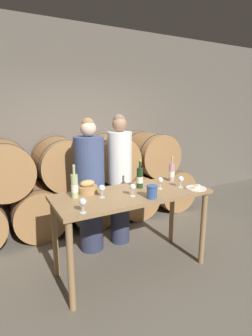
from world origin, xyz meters
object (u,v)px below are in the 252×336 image
at_px(wine_glass_far_right, 181,179).
at_px(wine_glass_right, 160,181).
at_px(person_right, 120,179).
at_px(bread_basket, 87,188).
at_px(blue_crock, 152,191).
at_px(wine_glass_center, 133,187).
at_px(wine_bottle_rose, 172,172).
at_px(wine_glass_left, 102,188).
at_px(person_left, 90,186).
at_px(wine_bottle_red, 140,178).
at_px(cheese_plate, 196,188).
at_px(wine_bottle_white, 75,186).
at_px(tasting_table, 132,203).
at_px(wine_glass_far_left, 83,202).

bearing_deg(wine_glass_far_right, wine_glass_right, 163.51).
distance_m(person_right, bread_basket, 0.75).
bearing_deg(wine_glass_right, person_right, 104.29).
height_order(blue_crock, wine_glass_center, blue_crock).
xyz_separation_m(wine_bottle_rose, wine_glass_left, (-1.03, -0.16, -0.02)).
bearing_deg(person_left, person_right, 0.01).
distance_m(person_left, wine_glass_left, 0.68).
xyz_separation_m(wine_bottle_red, blue_crock, (-0.08, -0.37, -0.05)).
bearing_deg(cheese_plate, wine_bottle_rose, 96.61).
bearing_deg(blue_crock, wine_bottle_white, 150.34).
xyz_separation_m(tasting_table, wine_bottle_white, (-0.61, 0.14, 0.26)).
bearing_deg(wine_bottle_rose, bread_basket, 176.67).
height_order(person_left, wine_glass_far_right, person_left).
bearing_deg(cheese_plate, tasting_table, 162.30).
height_order(person_left, wine_glass_right, person_left).
relative_size(tasting_table, wine_glass_left, 12.75).
bearing_deg(tasting_table, person_left, 110.70).
bearing_deg(wine_bottle_rose, person_left, 152.01).
bearing_deg(wine_glass_right, wine_bottle_red, 143.73).
height_order(wine_glass_far_left, wine_glass_center, same).
bearing_deg(person_right, wine_bottle_red, -91.76).
relative_size(tasting_table, blue_crock, 12.60).
bearing_deg(wine_glass_center, wine_glass_far_left, -163.57).
relative_size(wine_bottle_white, wine_bottle_rose, 1.09).
bearing_deg(blue_crock, wine_glass_far_right, 17.12).
xyz_separation_m(wine_bottle_red, wine_glass_center, (-0.22, -0.22, -0.02)).
distance_m(wine_bottle_red, wine_glass_far_left, 0.92).
bearing_deg(person_left, wine_glass_far_right, -41.91).
distance_m(tasting_table, wine_glass_far_left, 0.76).
relative_size(wine_bottle_rose, wine_glass_far_right, 2.38).
distance_m(wine_glass_center, wine_glass_far_right, 0.65).
distance_m(person_right, wine_glass_far_left, 1.28).
relative_size(wine_bottle_rose, wine_glass_left, 2.38).
height_order(blue_crock, wine_glass_far_right, blue_crock).
bearing_deg(person_right, blue_crock, -95.86).
xyz_separation_m(wine_bottle_rose, bread_basket, (-1.11, 0.06, -0.06)).
distance_m(wine_bottle_red, wine_glass_left, 0.53).
distance_m(wine_bottle_white, wine_glass_far_left, 0.43).
relative_size(tasting_table, wine_bottle_white, 4.94).
height_order(person_left, wine_glass_far_left, person_left).
bearing_deg(wine_glass_center, wine_bottle_white, 156.28).
xyz_separation_m(wine_glass_center, wine_glass_right, (0.41, 0.08, 0.00)).
bearing_deg(blue_crock, wine_bottle_red, 78.18).
bearing_deg(wine_glass_far_right, wine_glass_left, 173.31).
bearing_deg(wine_bottle_rose, wine_bottle_white, -178.62).
distance_m(person_left, blue_crock, 0.99).
xyz_separation_m(wine_bottle_white, wine_bottle_rose, (1.28, 0.03, -0.01)).
distance_m(cheese_plate, wine_glass_right, 0.42).
distance_m(tasting_table, wine_glass_left, 0.42).
bearing_deg(tasting_table, wine_bottle_red, 33.89).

